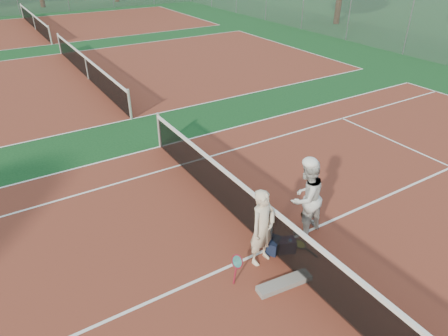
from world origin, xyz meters
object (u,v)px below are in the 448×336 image
object	(u,v)px
water_bottle	(289,246)
racket_red	(237,268)
net_main	(271,229)
player_a	(263,227)
player_b	(306,197)
racket_spare	(300,245)
racket_black_held	(306,221)
sports_bag_navy	(273,245)
sports_bag_purple	(286,245)

from	to	relation	value
water_bottle	racket_red	bearing A→B (deg)	-176.38
net_main	player_a	distance (m)	0.49
player_b	racket_spare	bearing A→B (deg)	35.00
player_b	water_bottle	world-z (taller)	player_b
water_bottle	racket_black_held	bearing A→B (deg)	24.73
racket_black_held	racket_spare	xyz separation A→B (m)	(-0.41, -0.31, -0.25)
player_a	racket_spare	bearing A→B (deg)	-19.44
racket_spare	sports_bag_navy	world-z (taller)	sports_bag_navy
racket_spare	water_bottle	world-z (taller)	water_bottle
racket_spare	player_b	bearing A→B (deg)	-57.32
net_main	sports_bag_purple	xyz separation A→B (m)	(0.25, -0.23, -0.37)
player_a	player_b	distance (m)	1.34
racket_red	racket_black_held	world-z (taller)	racket_red
net_main	player_a	bearing A→B (deg)	-153.93
player_a	racket_black_held	size ratio (longest dim) A/B	2.76
net_main	sports_bag_navy	bearing A→B (deg)	-77.90
racket_black_held	sports_bag_purple	xyz separation A→B (m)	(-0.74, -0.26, -0.15)
player_a	sports_bag_purple	xyz separation A→B (m)	(0.60, -0.05, -0.67)
player_b	sports_bag_navy	distance (m)	1.21
racket_red	sports_bag_purple	xyz separation A→B (m)	(1.30, 0.15, -0.15)
player_b	water_bottle	xyz separation A→B (m)	(-0.69, -0.39, -0.72)
racket_black_held	water_bottle	xyz separation A→B (m)	(-0.70, -0.32, -0.14)
water_bottle	sports_bag_navy	bearing A→B (deg)	141.20
player_a	water_bottle	distance (m)	0.92
sports_bag_purple	net_main	bearing A→B (deg)	137.50
net_main	water_bottle	distance (m)	0.54
net_main	racket_red	bearing A→B (deg)	-160.44
sports_bag_purple	water_bottle	world-z (taller)	water_bottle
racket_red	sports_bag_purple	world-z (taller)	racket_red
racket_spare	sports_bag_purple	distance (m)	0.34
net_main	racket_spare	xyz separation A→B (m)	(0.57, -0.28, -0.46)
net_main	racket_black_held	size ratio (longest dim) A/B	18.67
sports_bag_navy	water_bottle	distance (m)	0.33
net_main	sports_bag_navy	xyz separation A→B (m)	(0.02, -0.08, -0.37)
net_main	sports_bag_navy	distance (m)	0.37
player_b	racket_red	size ratio (longest dim) A/B	2.96
net_main	player_b	distance (m)	1.04
sports_bag_navy	sports_bag_purple	world-z (taller)	sports_bag_navy
player_b	water_bottle	bearing A→B (deg)	20.63
racket_red	water_bottle	distance (m)	1.34
sports_bag_purple	water_bottle	xyz separation A→B (m)	(0.03, -0.07, 0.01)
player_a	sports_bag_navy	size ratio (longest dim) A/B	4.43
player_a	water_bottle	size ratio (longest dim) A/B	5.42
sports_bag_navy	sports_bag_purple	bearing A→B (deg)	-32.22
sports_bag_purple	player_a	bearing A→B (deg)	174.84
racket_red	racket_spare	bearing A→B (deg)	-19.99
water_bottle	net_main	bearing A→B (deg)	133.70
net_main	racket_red	size ratio (longest dim) A/B	18.58
sports_bag_navy	sports_bag_purple	distance (m)	0.27
net_main	racket_spare	distance (m)	0.79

